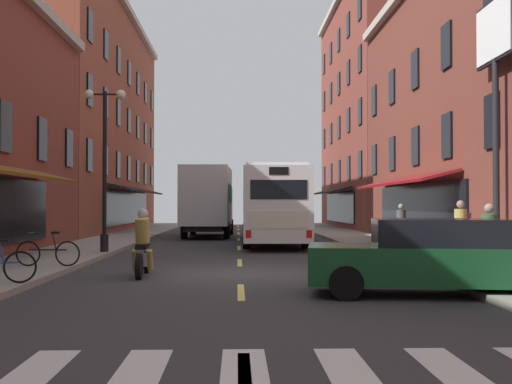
{
  "coord_description": "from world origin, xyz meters",
  "views": [
    {
      "loc": [
        -0.08,
        -16.38,
        1.76
      ],
      "look_at": [
        0.7,
        10.15,
        2.28
      ],
      "focal_mm": 44.87,
      "sensor_mm": 36.0,
      "label": 1
    }
  ],
  "objects_px": {
    "billboard_sign": "(495,64)",
    "bicycle_mid": "(48,252)",
    "street_lamp_twin": "(105,162)",
    "pedestrian_near": "(461,229)",
    "pedestrian_mid": "(401,224)",
    "sedan_near": "(215,220)",
    "pedestrian_far": "(489,240)",
    "box_truck": "(208,201)",
    "motorcycle_rider": "(143,247)",
    "transit_bus": "(273,205)",
    "sedan_mid": "(434,257)"
  },
  "relations": [
    {
      "from": "box_truck",
      "to": "sedan_near",
      "type": "xyz_separation_m",
      "value": [
        0.01,
        9.55,
        -1.26
      ]
    },
    {
      "from": "bicycle_mid",
      "to": "pedestrian_near",
      "type": "distance_m",
      "value": 11.58
    },
    {
      "from": "billboard_sign",
      "to": "transit_bus",
      "type": "xyz_separation_m",
      "value": [
        -5.51,
        11.75,
        -3.88
      ]
    },
    {
      "from": "transit_bus",
      "to": "pedestrian_mid",
      "type": "xyz_separation_m",
      "value": [
        4.77,
        -4.4,
        -0.76
      ]
    },
    {
      "from": "transit_bus",
      "to": "bicycle_mid",
      "type": "bearing_deg",
      "value": -118.46
    },
    {
      "from": "transit_bus",
      "to": "pedestrian_near",
      "type": "xyz_separation_m",
      "value": [
        4.89,
        -10.73,
        -0.69
      ]
    },
    {
      "from": "billboard_sign",
      "to": "sedan_mid",
      "type": "bearing_deg",
      "value": -123.18
    },
    {
      "from": "pedestrian_near",
      "to": "pedestrian_far",
      "type": "distance_m",
      "value": 4.63
    },
    {
      "from": "sedan_mid",
      "to": "pedestrian_mid",
      "type": "bearing_deg",
      "value": 78.33
    },
    {
      "from": "box_truck",
      "to": "pedestrian_far",
      "type": "distance_m",
      "value": 21.93
    },
    {
      "from": "sedan_near",
      "to": "bicycle_mid",
      "type": "distance_m",
      "value": 27.39
    },
    {
      "from": "box_truck",
      "to": "bicycle_mid",
      "type": "xyz_separation_m",
      "value": [
        -3.41,
        -17.63,
        -1.44
      ]
    },
    {
      "from": "street_lamp_twin",
      "to": "billboard_sign",
      "type": "bearing_deg",
      "value": -22.34
    },
    {
      "from": "motorcycle_rider",
      "to": "transit_bus",
      "type": "bearing_deg",
      "value": 73.6
    },
    {
      "from": "box_truck",
      "to": "bicycle_mid",
      "type": "distance_m",
      "value": 18.01
    },
    {
      "from": "pedestrian_mid",
      "to": "pedestrian_far",
      "type": "relative_size",
      "value": 1.01
    },
    {
      "from": "billboard_sign",
      "to": "sedan_mid",
      "type": "xyz_separation_m",
      "value": [
        -3.3,
        -5.05,
        -4.88
      ]
    },
    {
      "from": "street_lamp_twin",
      "to": "transit_bus",
      "type": "bearing_deg",
      "value": 48.23
    },
    {
      "from": "billboard_sign",
      "to": "pedestrian_near",
      "type": "xyz_separation_m",
      "value": [
        -0.62,
        1.02,
        -4.57
      ]
    },
    {
      "from": "street_lamp_twin",
      "to": "motorcycle_rider",
      "type": "bearing_deg",
      "value": -70.54
    },
    {
      "from": "pedestrian_near",
      "to": "pedestrian_mid",
      "type": "bearing_deg",
      "value": -32.63
    },
    {
      "from": "sedan_mid",
      "to": "transit_bus",
      "type": "bearing_deg",
      "value": 97.49
    },
    {
      "from": "pedestrian_mid",
      "to": "pedestrian_near",
      "type": "bearing_deg",
      "value": 127.32
    },
    {
      "from": "transit_bus",
      "to": "sedan_mid",
      "type": "xyz_separation_m",
      "value": [
        2.21,
        -16.8,
        -1.0
      ]
    },
    {
      "from": "billboard_sign",
      "to": "bicycle_mid",
      "type": "distance_m",
      "value": 13.15
    },
    {
      "from": "box_truck",
      "to": "sedan_mid",
      "type": "height_order",
      "value": "box_truck"
    },
    {
      "from": "bicycle_mid",
      "to": "pedestrian_mid",
      "type": "distance_m",
      "value": 13.76
    },
    {
      "from": "billboard_sign",
      "to": "pedestrian_mid",
      "type": "relative_size",
      "value": 4.43
    },
    {
      "from": "bicycle_mid",
      "to": "street_lamp_twin",
      "type": "xyz_separation_m",
      "value": [
        0.39,
        5.22,
        2.73
      ]
    },
    {
      "from": "pedestrian_mid",
      "to": "pedestrian_far",
      "type": "xyz_separation_m",
      "value": [
        -0.86,
        -10.86,
        -0.01
      ]
    },
    {
      "from": "motorcycle_rider",
      "to": "pedestrian_mid",
      "type": "distance_m",
      "value": 12.49
    },
    {
      "from": "sedan_near",
      "to": "bicycle_mid",
      "type": "height_order",
      "value": "sedan_near"
    },
    {
      "from": "sedan_mid",
      "to": "pedestrian_near",
      "type": "xyz_separation_m",
      "value": [
        2.68,
        6.07,
        0.32
      ]
    },
    {
      "from": "bicycle_mid",
      "to": "pedestrian_mid",
      "type": "bearing_deg",
      "value": 34.34
    },
    {
      "from": "billboard_sign",
      "to": "bicycle_mid",
      "type": "xyz_separation_m",
      "value": [
        -12.1,
        -0.41,
        -5.13
      ]
    },
    {
      "from": "billboard_sign",
      "to": "street_lamp_twin",
      "type": "bearing_deg",
      "value": 157.66
    },
    {
      "from": "pedestrian_far",
      "to": "motorcycle_rider",
      "type": "bearing_deg",
      "value": -25.31
    },
    {
      "from": "motorcycle_rider",
      "to": "pedestrian_far",
      "type": "relative_size",
      "value": 1.26
    },
    {
      "from": "sedan_mid",
      "to": "street_lamp_twin",
      "type": "distance_m",
      "value": 13.19
    },
    {
      "from": "billboard_sign",
      "to": "motorcycle_rider",
      "type": "bearing_deg",
      "value": -170.36
    },
    {
      "from": "billboard_sign",
      "to": "sedan_near",
      "type": "height_order",
      "value": "billboard_sign"
    },
    {
      "from": "box_truck",
      "to": "bicycle_mid",
      "type": "relative_size",
      "value": 4.5
    },
    {
      "from": "bicycle_mid",
      "to": "pedestrian_far",
      "type": "xyz_separation_m",
      "value": [
        10.5,
        -3.1,
        0.48
      ]
    },
    {
      "from": "box_truck",
      "to": "street_lamp_twin",
      "type": "xyz_separation_m",
      "value": [
        -3.01,
        -12.41,
        1.29
      ]
    },
    {
      "from": "pedestrian_near",
      "to": "billboard_sign",
      "type": "bearing_deg",
      "value": 177.73
    },
    {
      "from": "street_lamp_twin",
      "to": "sedan_mid",
      "type": "bearing_deg",
      "value": -49.55
    },
    {
      "from": "sedan_near",
      "to": "motorcycle_rider",
      "type": "bearing_deg",
      "value": -91.52
    },
    {
      "from": "billboard_sign",
      "to": "pedestrian_far",
      "type": "xyz_separation_m",
      "value": [
        -1.6,
        -3.51,
        -4.65
      ]
    },
    {
      "from": "transit_bus",
      "to": "pedestrian_near",
      "type": "height_order",
      "value": "transit_bus"
    },
    {
      "from": "billboard_sign",
      "to": "bicycle_mid",
      "type": "height_order",
      "value": "billboard_sign"
    }
  ]
}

